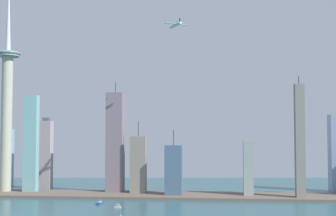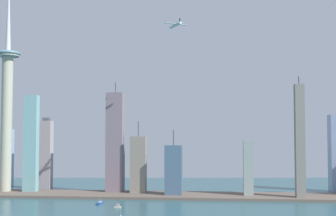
{
  "view_description": "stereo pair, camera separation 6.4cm",
  "coord_description": "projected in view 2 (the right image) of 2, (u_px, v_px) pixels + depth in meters",
  "views": [
    {
      "loc": [
        30.03,
        -141.38,
        90.54
      ],
      "look_at": [
        -36.97,
        530.11,
        128.45
      ],
      "focal_mm": 50.9,
      "sensor_mm": 36.0,
      "label": 1
    },
    {
      "loc": [
        30.09,
        -141.37,
        90.54
      ],
      "look_at": [
        -36.97,
        530.11,
        128.45
      ],
      "focal_mm": 50.9,
      "sensor_mm": 36.0,
      "label": 2
    }
  ],
  "objects": [
    {
      "name": "skyscraper_12",
      "position": [
        115.0,
        143.0,
        733.33
      ],
      "size": [
        25.74,
        23.91,
        171.95
      ],
      "color": "slate",
      "rests_on": "ground"
    },
    {
      "name": "skyscraper_1",
      "position": [
        46.0,
        154.0,
        789.96
      ],
      "size": [
        18.83,
        16.73,
        118.84
      ],
      "color": "#A19296",
      "rests_on": "ground"
    },
    {
      "name": "boat_1",
      "position": [
        118.0,
        207.0,
        588.23
      ],
      "size": [
        8.72,
        3.98,
        4.82
      ],
      "rotation": [
        0.0,
        0.0,
        6.21
      ],
      "color": "beige",
      "rests_on": "ground"
    },
    {
      "name": "skyscraper_11",
      "position": [
        335.0,
        153.0,
        758.16
      ],
      "size": [
        18.15,
        26.51,
        122.48
      ],
      "color": "#8799BC",
      "rests_on": "ground"
    },
    {
      "name": "skyscraper_7",
      "position": [
        174.0,
        171.0,
        693.46
      ],
      "size": [
        24.89,
        22.13,
        97.7
      ],
      "color": "#47627C",
      "rests_on": "ground"
    },
    {
      "name": "waterfront_pier",
      "position": [
        195.0,
        196.0,
        691.89
      ],
      "size": [
        870.08,
        79.5,
        3.7
      ],
      "primitive_type": "cube",
      "color": "#65574C",
      "rests_on": "ground"
    },
    {
      "name": "airplane",
      "position": [
        175.0,
        25.0,
        655.29
      ],
      "size": [
        29.84,
        30.44,
        8.61
      ],
      "rotation": [
        0.0,
        0.0,
        2.12
      ],
      "color": "#AAC9CA"
    },
    {
      "name": "boat_6",
      "position": [
        100.0,
        203.0,
        620.58
      ],
      "size": [
        6.97,
        18.31,
        8.29
      ],
      "rotation": [
        0.0,
        0.0,
        1.44
      ],
      "color": "navy",
      "rests_on": "ground"
    },
    {
      "name": "observation_tower",
      "position": [
        7.0,
        98.0,
        741.22
      ],
      "size": [
        39.94,
        39.94,
        342.73
      ],
      "color": "#ACAD95",
      "rests_on": "ground"
    },
    {
      "name": "skyscraper_9",
      "position": [
        248.0,
        169.0,
        685.74
      ],
      "size": [
        13.88,
        13.52,
        82.06
      ],
      "color": "#8F9D99",
      "rests_on": "ground"
    },
    {
      "name": "skyscraper_10",
      "position": [
        31.0,
        144.0,
        732.36
      ],
      "size": [
        20.75,
        13.61,
        151.24
      ],
      "color": "#7AB1B4",
      "rests_on": "ground"
    },
    {
      "name": "skyscraper_2",
      "position": [
        8.0,
        158.0,
        825.97
      ],
      "size": [
        12.88,
        20.32,
        99.94
      ],
      "color": "#85A5C6",
      "rests_on": "ground"
    },
    {
      "name": "skyscraper_8",
      "position": [
        138.0,
        166.0,
        715.65
      ],
      "size": [
        23.41,
        16.38,
        110.56
      ],
      "color": "gray",
      "rests_on": "ground"
    },
    {
      "name": "skyscraper_5",
      "position": [
        300.0,
        142.0,
        663.65
      ],
      "size": [
        12.79,
        14.23,
        172.32
      ],
      "color": "gray",
      "rests_on": "ground"
    }
  ]
}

